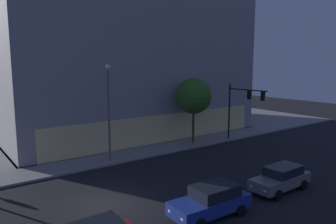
{
  "coord_description": "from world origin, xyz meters",
  "views": [
    {
      "loc": [
        -7.75,
        -17.18,
        8.48
      ],
      "look_at": [
        6.66,
        2.33,
        4.77
      ],
      "focal_mm": 34.73,
      "sensor_mm": 36.0,
      "label": 1
    }
  ],
  "objects_px": {
    "sidewalk_tree": "(194,96)",
    "car_grey": "(281,178)",
    "street_lamp_sidewalk": "(108,101)",
    "car_blue": "(211,201)",
    "modern_building": "(107,45)",
    "traffic_light_far_corner": "(243,102)"
  },
  "relations": [
    {
      "from": "sidewalk_tree",
      "to": "car_grey",
      "type": "bearing_deg",
      "value": -104.59
    },
    {
      "from": "street_lamp_sidewalk",
      "to": "car_blue",
      "type": "distance_m",
      "value": 13.06
    },
    {
      "from": "modern_building",
      "to": "sidewalk_tree",
      "type": "bearing_deg",
      "value": -80.98
    },
    {
      "from": "street_lamp_sidewalk",
      "to": "car_grey",
      "type": "distance_m",
      "value": 14.65
    },
    {
      "from": "traffic_light_far_corner",
      "to": "modern_building",
      "type": "bearing_deg",
      "value": 112.15
    },
    {
      "from": "car_blue",
      "to": "street_lamp_sidewalk",
      "type": "bearing_deg",
      "value": 90.44
    },
    {
      "from": "sidewalk_tree",
      "to": "modern_building",
      "type": "bearing_deg",
      "value": 99.02
    },
    {
      "from": "street_lamp_sidewalk",
      "to": "modern_building",
      "type": "bearing_deg",
      "value": 64.17
    },
    {
      "from": "car_blue",
      "to": "car_grey",
      "type": "xyz_separation_m",
      "value": [
        6.31,
        -0.12,
        -0.03
      ]
    },
    {
      "from": "modern_building",
      "to": "car_blue",
      "type": "relative_size",
      "value": 6.02
    },
    {
      "from": "sidewalk_tree",
      "to": "traffic_light_far_corner",
      "type": "bearing_deg",
      "value": -27.82
    },
    {
      "from": "sidewalk_tree",
      "to": "car_blue",
      "type": "relative_size",
      "value": 1.42
    },
    {
      "from": "traffic_light_far_corner",
      "to": "street_lamp_sidewalk",
      "type": "distance_m",
      "value": 14.61
    },
    {
      "from": "car_blue",
      "to": "traffic_light_far_corner",
      "type": "bearing_deg",
      "value": 35.5
    },
    {
      "from": "traffic_light_far_corner",
      "to": "car_blue",
      "type": "bearing_deg",
      "value": -144.5
    },
    {
      "from": "street_lamp_sidewalk",
      "to": "sidewalk_tree",
      "type": "bearing_deg",
      "value": 2.42
    },
    {
      "from": "modern_building",
      "to": "car_grey",
      "type": "relative_size",
      "value": 6.19
    },
    {
      "from": "car_blue",
      "to": "modern_building",
      "type": "bearing_deg",
      "value": 75.18
    },
    {
      "from": "modern_building",
      "to": "street_lamp_sidewalk",
      "type": "relative_size",
      "value": 3.51
    },
    {
      "from": "street_lamp_sidewalk",
      "to": "car_blue",
      "type": "relative_size",
      "value": 1.71
    },
    {
      "from": "modern_building",
      "to": "sidewalk_tree",
      "type": "height_order",
      "value": "modern_building"
    },
    {
      "from": "traffic_light_far_corner",
      "to": "car_grey",
      "type": "relative_size",
      "value": 1.31
    }
  ]
}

